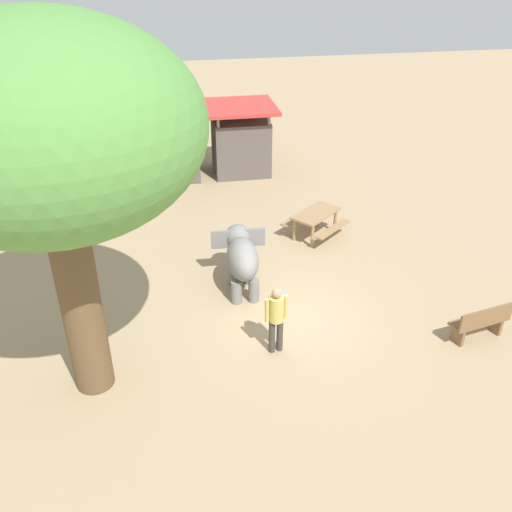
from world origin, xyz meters
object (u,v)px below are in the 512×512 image
person_handler (276,315)px  market_stall_red (241,142)px  picnic_table_near (315,218)px  elephant (241,257)px  wooden_bench (481,322)px  shade_tree_main (48,134)px  market_stall_green (170,147)px  feed_bucket (280,299)px

person_handler → market_stall_red: market_stall_red is taller
person_handler → picnic_table_near: size_ratio=0.77×
elephant → wooden_bench: (4.90, -2.98, -0.45)m
person_handler → picnic_table_near: bearing=-32.6°
elephant → shade_tree_main: bearing=131.6°
elephant → shade_tree_main: (-3.47, -2.93, 4.29)m
market_stall_green → picnic_table_near: bearing=-53.9°
feed_bucket → shade_tree_main: bearing=-154.7°
shade_tree_main → wooden_bench: (8.37, -0.05, -4.74)m
shade_tree_main → market_stall_green: bearing=79.2°
person_handler → market_stall_red: 10.45m
person_handler → feed_bucket: (0.47, 1.68, -0.79)m
elephant → wooden_bench: elephant is taller
person_handler → shade_tree_main: shade_tree_main is taller
elephant → market_stall_red: 7.92m
shade_tree_main → feed_bucket: size_ratio=19.70×
elephant → picnic_table_near: size_ratio=0.98×
market_stall_green → shade_tree_main: bearing=-100.8°
elephant → market_stall_red: bearing=-7.3°
elephant → picnic_table_near: bearing=-46.0°
elephant → wooden_bench: bearing=-119.9°
market_stall_red → feed_bucket: market_stall_red is taller
wooden_bench → market_stall_red: (-3.72, 10.81, 0.67)m
wooden_bench → elephant: bearing=137.1°
wooden_bench → picnic_table_near: bearing=102.0°
shade_tree_main → market_stall_green: shade_tree_main is taller
shade_tree_main → person_handler: bearing=5.1°
picnic_table_near → market_stall_red: market_stall_red is taller
feed_bucket → market_stall_red: bearing=87.6°
shade_tree_main → picnic_table_near: (6.04, 5.29, -4.62)m
elephant → feed_bucket: bearing=-136.6°
picnic_table_near → market_stall_red: size_ratio=0.83×
market_stall_red → person_handler: bearing=-94.6°
person_handler → feed_bucket: bearing=-24.0°
person_handler → market_stall_red: size_ratio=0.64×
elephant → feed_bucket: elephant is taller
elephant → market_stall_green: size_ratio=0.82×
shade_tree_main → feed_bucket: 6.92m
market_stall_green → feed_bucket: (2.23, -8.73, -0.98)m
feed_bucket → person_handler: bearing=-105.6°
elephant → person_handler: size_ratio=1.28×
wooden_bench → shade_tree_main: bearing=168.0°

